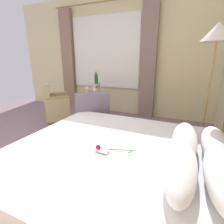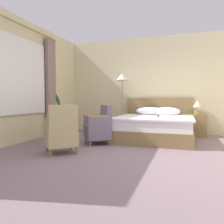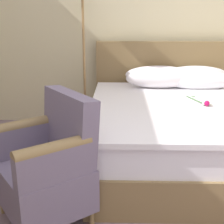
{
  "view_description": "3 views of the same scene",
  "coord_description": "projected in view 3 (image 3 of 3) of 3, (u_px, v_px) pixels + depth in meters",
  "views": [
    {
      "loc": [
        1.58,
        2.13,
        1.43
      ],
      "look_at": [
        -0.63,
        1.13,
        0.68
      ],
      "focal_mm": 28.0,
      "sensor_mm": 36.0,
      "label": 1
    },
    {
      "loc": [
        0.91,
        -4.08,
        1.01
      ],
      "look_at": [
        -0.79,
        1.0,
        0.72
      ],
      "focal_mm": 35.0,
      "sensor_mm": 36.0,
      "label": 2
    },
    {
      "loc": [
        -0.49,
        -1.31,
        1.38
      ],
      "look_at": [
        -0.55,
        1.12,
        0.62
      ],
      "focal_mm": 50.0,
      "sensor_mm": 36.0,
      "label": 3
    }
  ],
  "objects": [
    {
      "name": "armchair_by_window",
      "position": [
        48.0,
        166.0,
        2.1
      ],
      "size": [
        0.78,
        0.79,
        0.89
      ],
      "color": "olive",
      "rests_on": "ground"
    },
    {
      "name": "bed",
      "position": [
        187.0,
        125.0,
        3.1
      ],
      "size": [
        1.94,
        2.1,
        1.07
      ],
      "color": "olive",
      "rests_on": "ground"
    },
    {
      "name": "wall_headboard_side",
      "position": [
        160.0,
        7.0,
        3.85
      ],
      "size": [
        5.6,
        0.12,
        2.94
      ],
      "color": "beige",
      "rests_on": "ground"
    }
  ]
}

